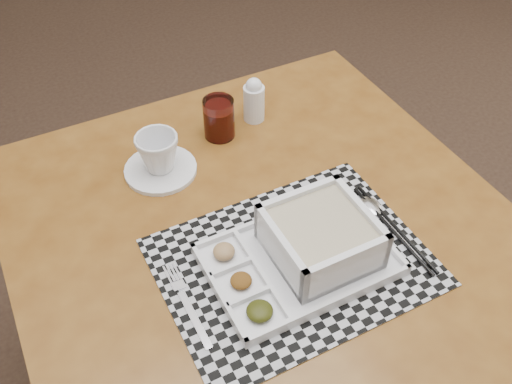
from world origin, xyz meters
The scene contains 11 objects.
floor centered at (0.00, 0.00, 0.00)m, with size 5.00×5.00×0.00m, color black.
dining_table centered at (-0.04, -0.25, 0.62)m, with size 0.97×0.97×0.69m.
placemat centered at (-0.03, -0.36, 0.69)m, with size 0.46×0.35×0.00m, color #A5A6AD.
serving_tray centered at (0.01, -0.36, 0.73)m, with size 0.33×0.24×0.09m.
fork centered at (-0.23, -0.36, 0.69)m, with size 0.03×0.19×0.00m.
spoon centered at (0.17, -0.31, 0.69)m, with size 0.04×0.18×0.01m.
chopsticks centered at (0.18, -0.36, 0.70)m, with size 0.03×0.24×0.01m.
saucer centered at (-0.17, -0.03, 0.69)m, with size 0.15×0.15×0.01m, color silver.
cup centered at (-0.17, -0.03, 0.74)m, with size 0.09×0.09×0.08m, color silver.
juice_glass centered at (-0.01, 0.03, 0.73)m, with size 0.07×0.07×0.09m.
creamer_bottle centered at (0.08, 0.06, 0.74)m, with size 0.05×0.05×0.11m.
Camera 1 is at (-0.34, -0.90, 1.49)m, focal length 40.00 mm.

